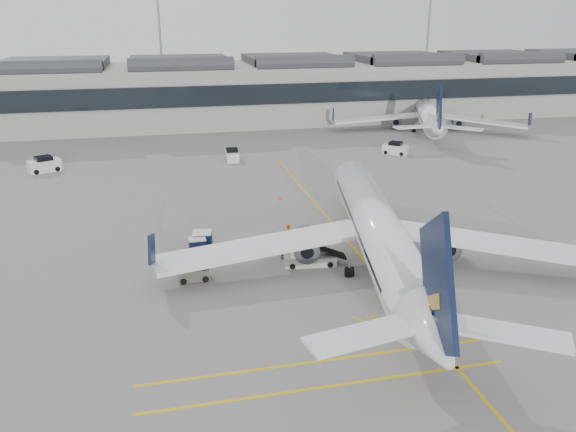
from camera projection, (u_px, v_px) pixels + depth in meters
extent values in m
plane|color=gray|center=(258.00, 291.00, 43.15)|extent=(220.00, 220.00, 0.00)
cube|color=#9E9E99|center=(192.00, 95.00, 107.28)|extent=(200.00, 20.00, 11.00)
cube|color=black|center=(195.00, 96.00, 97.59)|extent=(200.00, 0.50, 3.60)
cube|color=#38383D|center=(190.00, 61.00, 105.17)|extent=(200.00, 18.00, 1.40)
cylinder|color=slate|center=(161.00, 52.00, 116.69)|extent=(0.44, 0.44, 25.00)
cylinder|color=slate|center=(427.00, 49.00, 129.28)|extent=(0.44, 0.44, 25.00)
cube|color=gold|center=(341.00, 233.00, 54.42)|extent=(0.25, 60.00, 0.01)
cylinder|color=white|center=(377.00, 228.00, 46.95)|extent=(9.68, 30.70, 3.83)
cone|color=white|center=(349.00, 173.00, 63.22)|extent=(4.54, 4.74, 3.83)
cone|color=white|center=(436.00, 339.00, 30.16)|extent=(4.70, 5.54, 3.83)
cube|color=white|center=(261.00, 246.00, 45.56)|extent=(17.62, 5.69, 0.36)
cube|color=white|center=(496.00, 244.00, 46.10)|extent=(16.90, 11.64, 0.36)
cylinder|color=slate|center=(306.00, 244.00, 47.82)|extent=(2.81, 4.01, 2.14)
cylinder|color=slate|center=(443.00, 243.00, 48.15)|extent=(2.81, 4.01, 2.14)
cube|color=black|center=(438.00, 286.00, 29.77)|extent=(1.80, 7.66, 8.53)
cylinder|color=black|center=(355.00, 213.00, 58.94)|extent=(0.41, 0.69, 0.65)
cylinder|color=black|center=(349.00, 272.00, 45.44)|extent=(0.86, 0.94, 0.81)
cylinder|color=black|center=(412.00, 271.00, 45.59)|extent=(0.86, 0.94, 0.81)
cylinder|color=white|center=(427.00, 113.00, 101.80)|extent=(13.55, 28.12, 3.60)
cone|color=white|center=(420.00, 100.00, 116.96)|extent=(4.72, 4.86, 3.60)
cone|color=white|center=(438.00, 129.00, 86.16)|extent=(4.99, 5.57, 3.60)
cube|color=white|center=(377.00, 118.00, 101.93)|extent=(16.42, 4.23, 0.33)
cube|color=white|center=(480.00, 121.00, 99.58)|extent=(14.84, 12.88, 0.33)
cylinder|color=slate|center=(396.00, 121.00, 103.48)|extent=(3.10, 3.93, 2.01)
cylinder|color=slate|center=(458.00, 122.00, 102.05)|extent=(3.10, 3.93, 2.01)
cube|color=black|center=(439.00, 111.00, 85.78)|extent=(2.85, 6.91, 8.01)
cylinder|color=black|center=(421.00, 118.00, 112.97)|extent=(0.47, 0.67, 0.61)
cylinder|color=black|center=(414.00, 130.00, 100.78)|extent=(0.90, 0.95, 0.77)
cylinder|color=black|center=(441.00, 131.00, 100.16)|extent=(0.90, 0.95, 0.77)
cube|color=#B8B7AF|center=(310.00, 260.00, 47.63)|extent=(4.50, 2.19, 0.80)
cube|color=black|center=(323.00, 249.00, 47.44)|extent=(3.98, 1.68, 1.68)
cube|color=#B8B7AF|center=(295.00, 252.00, 47.22)|extent=(1.19, 1.59, 1.03)
cylinder|color=black|center=(292.00, 266.00, 46.76)|extent=(0.52, 0.26, 0.50)
cylinder|color=black|center=(290.00, 258.00, 48.26)|extent=(0.52, 0.26, 0.50)
cylinder|color=black|center=(330.00, 264.00, 47.10)|extent=(0.52, 0.26, 0.50)
cylinder|color=black|center=(327.00, 257.00, 48.59)|extent=(0.52, 0.26, 0.50)
cube|color=gray|center=(291.00, 254.00, 49.26)|extent=(2.07, 1.90, 0.12)
cube|color=#112044|center=(291.00, 246.00, 48.99)|extent=(1.91, 1.80, 1.44)
cube|color=silver|center=(291.00, 238.00, 48.73)|extent=(1.98, 1.86, 0.10)
cylinder|color=black|center=(282.00, 257.00, 48.86)|extent=(0.24, 0.17, 0.22)
cylinder|color=black|center=(284.00, 252.00, 49.88)|extent=(0.24, 0.17, 0.22)
cylinder|color=black|center=(298.00, 258.00, 48.68)|extent=(0.24, 0.17, 0.22)
cylinder|color=black|center=(300.00, 253.00, 49.69)|extent=(0.24, 0.17, 0.22)
cube|color=gray|center=(203.00, 249.00, 50.34)|extent=(1.87, 1.60, 0.12)
cube|color=#112044|center=(202.00, 241.00, 50.06)|extent=(1.72, 1.53, 1.49)
cube|color=silver|center=(202.00, 233.00, 49.80)|extent=(1.77, 1.59, 0.10)
cylinder|color=black|center=(195.00, 253.00, 49.75)|extent=(0.23, 0.12, 0.23)
cylinder|color=black|center=(195.00, 248.00, 50.81)|extent=(0.23, 0.12, 0.23)
cylinder|color=black|center=(211.00, 252.00, 49.93)|extent=(0.23, 0.12, 0.23)
cylinder|color=black|center=(211.00, 247.00, 50.98)|extent=(0.23, 0.12, 0.23)
cube|color=gray|center=(198.00, 254.00, 49.34)|extent=(1.61, 1.34, 0.11)
cube|color=#112044|center=(197.00, 246.00, 49.09)|extent=(1.47, 1.29, 1.34)
cube|color=silver|center=(197.00, 239.00, 48.85)|extent=(1.52, 1.34, 0.09)
cylinder|color=black|center=(191.00, 258.00, 48.74)|extent=(0.21, 0.10, 0.20)
cylinder|color=black|center=(190.00, 253.00, 49.67)|extent=(0.21, 0.10, 0.20)
cylinder|color=black|center=(206.00, 256.00, 49.05)|extent=(0.21, 0.10, 0.20)
cylinder|color=black|center=(205.00, 252.00, 49.98)|extent=(0.21, 0.10, 0.20)
cube|color=gray|center=(204.00, 246.00, 51.11)|extent=(1.72, 1.51, 0.11)
cube|color=#112044|center=(204.00, 239.00, 50.87)|extent=(1.58, 1.44, 1.29)
cube|color=silver|center=(204.00, 232.00, 50.64)|extent=(1.64, 1.50, 0.09)
cylinder|color=black|center=(197.00, 249.00, 50.65)|extent=(0.21, 0.13, 0.20)
cylinder|color=black|center=(198.00, 244.00, 51.57)|extent=(0.21, 0.13, 0.20)
cylinder|color=black|center=(211.00, 248.00, 50.69)|extent=(0.21, 0.13, 0.20)
cylinder|color=black|center=(212.00, 244.00, 51.61)|extent=(0.21, 0.13, 0.20)
imported|color=orange|center=(289.00, 234.00, 51.49)|extent=(0.80, 0.87, 2.00)
imported|color=orange|center=(291.00, 248.00, 49.02)|extent=(0.94, 0.87, 1.55)
cube|color=#545649|center=(194.00, 274.00, 44.81)|extent=(2.42, 1.48, 0.96)
cube|color=#545649|center=(193.00, 267.00, 44.62)|extent=(1.17, 1.17, 0.48)
cylinder|color=black|center=(183.00, 281.00, 44.14)|extent=(0.54, 0.25, 0.54)
cylinder|color=black|center=(182.00, 274.00, 45.28)|extent=(0.54, 0.25, 0.54)
cylinder|color=black|center=(205.00, 279.00, 44.53)|extent=(0.54, 0.25, 0.54)
cylinder|color=black|center=(204.00, 272.00, 45.66)|extent=(0.54, 0.25, 0.54)
cone|color=#F24C0A|center=(280.00, 197.00, 64.27)|extent=(0.40, 0.40, 0.56)
cone|color=#F24C0A|center=(403.00, 229.00, 54.83)|extent=(0.41, 0.41, 0.56)
cube|color=silver|center=(45.00, 166.00, 75.51)|extent=(4.54, 3.51, 1.58)
cube|color=black|center=(44.00, 159.00, 75.18)|extent=(2.64, 2.58, 0.68)
cylinder|color=black|center=(36.00, 172.00, 74.22)|extent=(0.72, 0.50, 0.68)
cylinder|color=black|center=(33.00, 169.00, 75.58)|extent=(0.72, 0.50, 0.68)
cylinder|color=black|center=(57.00, 169.00, 75.75)|extent=(0.72, 0.50, 0.68)
cylinder|color=black|center=(54.00, 166.00, 77.11)|extent=(0.72, 0.50, 0.68)
cube|color=silver|center=(232.00, 156.00, 81.10)|extent=(1.83, 3.53, 1.36)
cube|color=black|center=(232.00, 151.00, 80.82)|extent=(1.69, 1.78, 0.58)
cylinder|color=black|center=(238.00, 160.00, 80.30)|extent=(0.23, 0.59, 0.58)
cylinder|color=black|center=(228.00, 161.00, 80.01)|extent=(0.23, 0.59, 0.58)
cylinder|color=black|center=(237.00, 157.00, 82.45)|extent=(0.23, 0.59, 0.58)
cylinder|color=black|center=(226.00, 157.00, 82.15)|extent=(0.23, 0.59, 0.58)
cube|color=silver|center=(395.00, 149.00, 84.95)|extent=(3.99, 3.71, 1.42)
cube|color=black|center=(396.00, 144.00, 84.66)|extent=(2.50, 2.49, 0.61)
cylinder|color=black|center=(386.00, 152.00, 84.90)|extent=(0.61, 0.56, 0.61)
cylinder|color=black|center=(389.00, 150.00, 86.28)|extent=(0.61, 0.56, 0.61)
cylinder|color=black|center=(402.00, 154.00, 83.90)|extent=(0.61, 0.56, 0.61)
cylinder|color=black|center=(404.00, 152.00, 85.27)|extent=(0.61, 0.56, 0.61)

